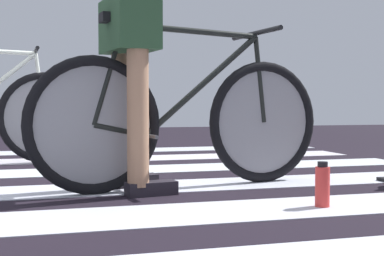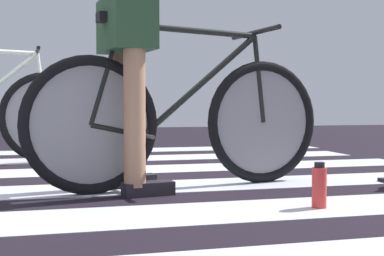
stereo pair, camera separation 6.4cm
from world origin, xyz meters
name	(u,v)px [view 1 (the left image)]	position (x,y,z in m)	size (l,w,h in m)	color
ground	(55,185)	(0.00, 0.00, 0.01)	(18.00, 14.00, 0.02)	black
crosswalk_markings	(62,190)	(0.04, -0.26, 0.02)	(5.41, 5.03, 0.00)	#B7B9C3
bicycle_1_of_2	(184,119)	(0.69, -0.34, 0.41)	(1.72, 0.54, 0.93)	black
cyclist_1_of_2	(130,67)	(0.39, -0.39, 0.68)	(0.37, 0.44, 1.02)	#A87A5B
water_bottle	(322,186)	(1.16, -1.03, 0.12)	(0.07, 0.07, 0.21)	red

